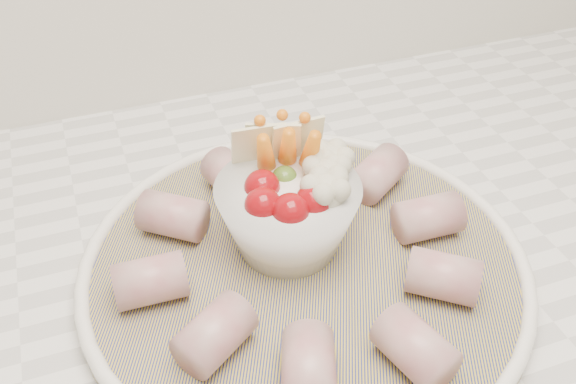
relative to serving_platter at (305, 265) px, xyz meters
name	(u,v)px	position (x,y,z in m)	size (l,w,h in m)	color
serving_platter	(305,265)	(0.00, 0.00, 0.00)	(0.49, 0.49, 0.02)	navy
veggie_bowl	(291,207)	(0.00, 0.03, 0.04)	(0.12, 0.12, 0.11)	white
cured_meat_rolls	(304,245)	(0.00, 0.00, 0.02)	(0.29, 0.30, 0.04)	#A34A53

